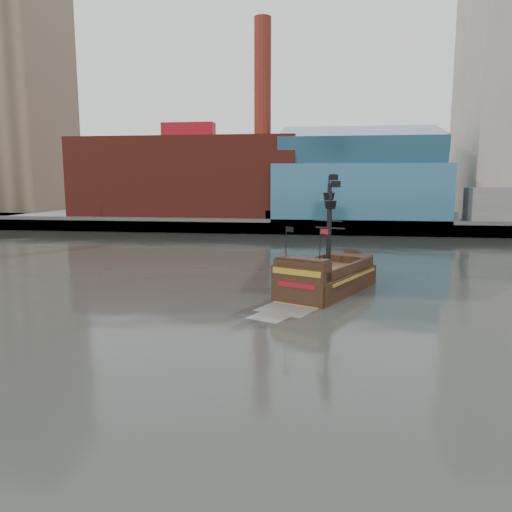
# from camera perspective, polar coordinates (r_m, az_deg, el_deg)

# --- Properties ---
(ground) EXTENTS (400.00, 400.00, 0.00)m
(ground) POSITION_cam_1_polar(r_m,az_deg,el_deg) (25.06, -3.67, -13.40)
(ground) COLOR #2B2E29
(ground) RESTS_ON ground
(promenade_far) EXTENTS (220.00, 60.00, 2.00)m
(promenade_far) POSITION_cam_1_polar(r_m,az_deg,el_deg) (115.10, 5.89, 4.56)
(promenade_far) COLOR slate
(promenade_far) RESTS_ON ground
(seawall) EXTENTS (220.00, 1.00, 2.60)m
(seawall) POSITION_cam_1_polar(r_m,az_deg,el_deg) (85.71, 5.03, 3.33)
(seawall) COLOR #4C4C49
(seawall) RESTS_ON ground
(skyline) EXTENTS (149.00, 45.00, 62.00)m
(skyline) POSITION_cam_1_polar(r_m,az_deg,el_deg) (108.30, 8.79, 16.74)
(skyline) COLOR brown
(skyline) RESTS_ON promenade_far
(pirate_ship) EXTENTS (9.72, 14.58, 10.57)m
(pirate_ship) POSITION_cam_1_polar(r_m,az_deg,el_deg) (42.52, 8.09, -2.81)
(pirate_ship) COLOR black
(pirate_ship) RESTS_ON ground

